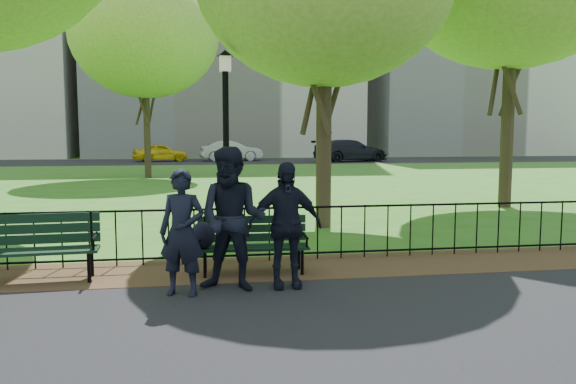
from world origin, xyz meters
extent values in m
plane|color=#2B681B|center=(0.00, 0.00, 0.00)|extent=(120.00, 120.00, 0.00)
cube|color=#3C2E18|center=(0.00, 1.50, 0.01)|extent=(60.00, 1.60, 0.01)
cube|color=black|center=(0.00, 35.00, 0.01)|extent=(70.00, 9.00, 0.01)
cylinder|color=black|center=(0.00, 2.00, 0.88)|extent=(24.00, 0.04, 0.04)
cylinder|color=black|center=(0.00, 2.00, 0.12)|extent=(24.00, 0.04, 0.04)
cylinder|color=black|center=(0.00, 2.00, 0.45)|extent=(0.02, 0.02, 0.90)
cube|color=beige|center=(26.00, 48.00, 12.00)|extent=(20.00, 15.00, 24.00)
cube|color=black|center=(0.26, 1.20, 0.41)|extent=(1.64, 0.48, 0.04)
cube|color=black|center=(0.27, 1.43, 0.72)|extent=(1.63, 0.08, 0.41)
cylinder|color=black|center=(-0.45, 1.06, 0.20)|extent=(0.05, 0.05, 0.41)
cylinder|color=black|center=(0.96, 1.02, 0.20)|extent=(0.05, 0.05, 0.41)
cylinder|color=black|center=(-0.44, 1.38, 0.20)|extent=(0.05, 0.05, 0.41)
cylinder|color=black|center=(0.97, 1.34, 0.20)|extent=(0.05, 0.05, 0.41)
cylinder|color=black|center=(-0.51, 1.22, 0.57)|extent=(0.05, 0.51, 0.04)
cylinder|color=black|center=(1.03, 1.18, 0.57)|extent=(0.05, 0.51, 0.04)
ellipsoid|color=black|center=(-0.47, 1.13, 0.62)|extent=(0.37, 0.26, 0.39)
cube|color=black|center=(-2.83, 1.19, 0.45)|extent=(1.84, 0.61, 0.04)
cube|color=black|center=(-2.85, 1.45, 0.80)|extent=(1.81, 0.16, 0.45)
cylinder|color=black|center=(-2.04, 1.06, 0.23)|extent=(0.05, 0.05, 0.45)
cylinder|color=black|center=(-2.06, 1.42, 0.23)|extent=(0.05, 0.05, 0.45)
cylinder|color=black|center=(-1.98, 1.24, 0.64)|extent=(0.08, 0.57, 0.04)
cylinder|color=black|center=(0.06, 4.84, 0.08)|extent=(0.30, 0.30, 0.17)
cylinder|color=black|center=(0.06, 4.84, 1.70)|extent=(0.13, 0.13, 3.39)
cube|color=beige|center=(0.06, 4.84, 3.50)|extent=(0.23, 0.23, 0.32)
cone|color=black|center=(0.06, 4.84, 3.71)|extent=(0.34, 0.34, 0.13)
cylinder|color=#2D2116|center=(2.21, 5.19, 1.67)|extent=(0.34, 0.34, 3.35)
cylinder|color=#2D2116|center=(8.05, 7.75, 2.10)|extent=(0.36, 0.36, 4.20)
cylinder|color=#2D2116|center=(-2.87, 20.12, 2.02)|extent=(0.31, 0.31, 4.03)
ellipsoid|color=olive|center=(-2.87, 20.12, 6.58)|extent=(6.79, 6.79, 5.77)
imported|color=black|center=(-0.73, 0.27, 0.82)|extent=(0.68, 0.55, 1.63)
imported|color=black|center=(-0.08, 0.39, 0.96)|extent=(1.03, 0.76, 1.90)
imported|color=black|center=(0.62, 0.43, 0.86)|extent=(1.01, 0.45, 1.69)
imported|color=yellow|center=(-3.29, 35.18, 0.68)|extent=(4.19, 2.59, 1.33)
imported|color=#96989D|center=(1.90, 35.33, 0.76)|extent=(4.73, 2.13, 1.50)
imported|color=black|center=(10.50, 33.03, 0.81)|extent=(5.86, 3.29, 1.60)
camera|label=1|loc=(-0.51, -6.90, 2.08)|focal=35.00mm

